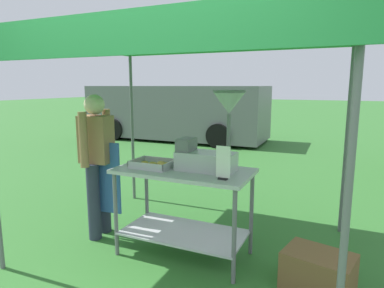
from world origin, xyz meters
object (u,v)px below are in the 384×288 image
at_px(donut_fryer, 212,140).
at_px(vendor, 97,158).
at_px(donut_tray, 153,165).
at_px(supply_crate, 318,272).
at_px(menu_sign, 223,165).
at_px(stall_canopy, 188,43).
at_px(donut_cart, 184,193).
at_px(van_grey, 177,112).

bearing_deg(donut_fryer, vendor, -178.49).
bearing_deg(vendor, donut_tray, -4.59).
relative_size(donut_tray, supply_crate, 0.65).
xyz_separation_m(donut_fryer, menu_sign, (0.19, -0.23, -0.17)).
bearing_deg(stall_canopy, vendor, -175.25).
height_order(stall_canopy, supply_crate, stall_canopy).
distance_m(donut_tray, donut_fryer, 0.66).
height_order(stall_canopy, donut_fryer, stall_canopy).
relative_size(donut_tray, vendor, 0.25).
relative_size(donut_cart, donut_tray, 3.30).
distance_m(donut_tray, vendor, 0.76).
distance_m(donut_tray, supply_crate, 1.77).
distance_m(stall_canopy, donut_cart, 1.46).
height_order(menu_sign, supply_crate, menu_sign).
bearing_deg(donut_tray, donut_cart, 9.32).
xyz_separation_m(stall_canopy, donut_cart, (-0.00, -0.10, -1.45)).
distance_m(menu_sign, supply_crate, 1.19).
bearing_deg(donut_tray, supply_crate, -1.18).
xyz_separation_m(donut_cart, vendor, (-1.07, 0.01, 0.26)).
bearing_deg(menu_sign, stall_canopy, 148.87).
height_order(stall_canopy, menu_sign, stall_canopy).
relative_size(stall_canopy, donut_tray, 7.66).
xyz_separation_m(donut_tray, vendor, (-0.75, 0.06, -0.01)).
height_order(donut_tray, menu_sign, menu_sign).
xyz_separation_m(stall_canopy, supply_crate, (1.29, -0.18, -1.94)).
xyz_separation_m(stall_canopy, menu_sign, (0.47, -0.28, -1.08)).
bearing_deg(stall_canopy, supply_crate, -8.04).
bearing_deg(menu_sign, donut_cart, 158.38).
bearing_deg(van_grey, vendor, -70.27).
height_order(vendor, van_grey, van_grey).
xyz_separation_m(donut_tray, van_grey, (-3.14, 6.71, -0.04)).
xyz_separation_m(supply_crate, van_grey, (-4.74, 6.74, 0.72)).
bearing_deg(supply_crate, donut_fryer, 172.71).
relative_size(menu_sign, supply_crate, 0.47).
bearing_deg(menu_sign, donut_fryer, 129.44).
distance_m(stall_canopy, supply_crate, 2.33).
relative_size(menu_sign, van_grey, 0.05).
bearing_deg(stall_canopy, donut_fryer, -10.72).
height_order(donut_cart, supply_crate, donut_cart).
bearing_deg(van_grey, supply_crate, -54.87).
distance_m(donut_cart, supply_crate, 1.38).
bearing_deg(supply_crate, menu_sign, -172.92).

